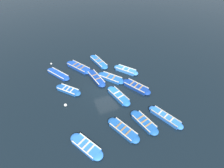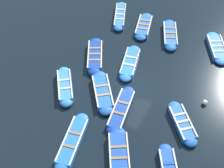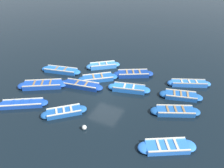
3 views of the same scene
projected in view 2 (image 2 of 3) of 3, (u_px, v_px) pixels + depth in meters
ground_plane at (130, 86)px, 19.85m from camera, size 120.00×120.00×0.00m
boat_tucked at (95, 56)px, 21.35m from camera, size 2.53×3.62×0.45m
boat_outer_left at (119, 160)px, 16.27m from camera, size 2.92×3.97×0.45m
boat_far_corner at (170, 35)px, 22.85m from camera, size 2.20×3.51×0.40m
boat_near_quay at (72, 141)px, 17.01m from camera, size 1.61×3.91×0.40m
boat_broadside at (103, 92)px, 19.27m from camera, size 2.93×3.35×0.42m
boat_outer_right at (121, 110)px, 18.40m from camera, size 1.39×3.78×0.42m
boat_alongside at (182, 123)px, 17.79m from camera, size 2.70×2.88×0.40m
boat_end_of_row at (130, 63)px, 20.94m from camera, size 1.66×3.54×0.43m
boat_mid_row at (144, 26)px, 23.49m from camera, size 1.68×3.38×0.39m
boat_stern_in at (65, 86)px, 19.57m from camera, size 2.64×3.09×0.46m
boat_drifting at (217, 48)px, 21.95m from camera, size 2.47×3.40×0.37m
boat_centre at (120, 16)px, 24.30m from camera, size 2.06×3.60×0.41m
buoy_orange_near at (205, 102)px, 18.79m from camera, size 0.31×0.31×0.31m
buoy_white_drifting at (181, 112)px, 18.33m from camera, size 0.32×0.32×0.32m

